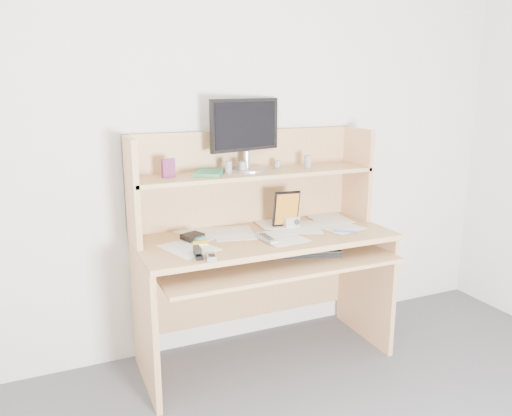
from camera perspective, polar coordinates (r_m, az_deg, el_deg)
name	(u,v)px	position (r m, az deg, el deg)	size (l,w,h in m)	color
back_wall	(243,138)	(2.94, -1.48, 7.95)	(3.60, 0.04, 2.50)	silver
desk	(260,241)	(2.83, 0.41, -3.75)	(1.40, 0.70, 1.30)	tan
paper_clutter	(266,234)	(2.75, 1.10, -3.04)	(1.32, 0.54, 0.01)	silver
keyboard	(297,251)	(2.76, 4.75, -4.93)	(0.49, 0.30, 0.03)	black
tv_remote	(267,239)	(2.64, 1.25, -3.51)	(0.05, 0.17, 0.02)	#9B9C97
flip_phone	(211,256)	(2.37, -5.17, -5.48)	(0.05, 0.09, 0.02)	#A6A6A8
stapler	(198,251)	(2.42, -6.66, -4.93)	(0.03, 0.13, 0.04)	black
wallet	(192,236)	(2.68, -7.28, -3.22)	(0.10, 0.09, 0.03)	black
sticky_note_pad	(200,243)	(2.61, -6.39, -3.97)	(0.07, 0.07, 0.01)	#FFFE43
digital_camera	(292,222)	(2.89, 4.08, -1.58)	(0.09, 0.04, 0.06)	silver
game_case	(286,209)	(2.87, 3.47, -0.10)	(0.15, 0.02, 0.21)	black
blue_pen	(344,231)	(2.83, 10.07, -2.63)	(0.01, 0.01, 0.13)	blue
card_box	(168,168)	(2.65, -10.00, 4.50)	(0.07, 0.02, 0.10)	maroon
shelf_book	(209,173)	(2.72, -5.38, 4.03)	(0.14, 0.20, 0.02)	#317B48
chip_stack_a	(243,167)	(2.77, -1.50, 4.72)	(0.04, 0.04, 0.06)	black
chip_stack_b	(228,167)	(2.75, -3.16, 4.67)	(0.04, 0.04, 0.07)	silver
chip_stack_c	(277,164)	(2.91, 2.46, 5.00)	(0.04, 0.04, 0.05)	black
chip_stack_d	(308,162)	(2.93, 5.95, 5.29)	(0.04, 0.04, 0.08)	silver
monitor	(245,133)	(2.82, -1.22, 8.62)	(0.45, 0.23, 0.40)	#A3A3A7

